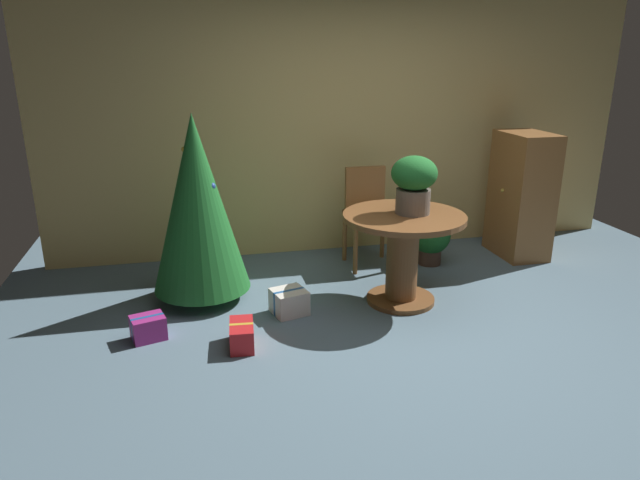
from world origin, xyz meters
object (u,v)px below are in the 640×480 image
at_px(gift_box_cream, 289,302).
at_px(potted_plant, 431,237).
at_px(gift_box_purple, 148,328).
at_px(gift_box_red, 242,335).
at_px(wooden_cabinet, 521,195).
at_px(holiday_tree, 197,204).
at_px(wooden_chair_far, 368,210).
at_px(round_dining_table, 403,246).
at_px(flower_vase, 414,181).

bearing_deg(gift_box_cream, potted_plant, 27.34).
bearing_deg(gift_box_purple, gift_box_red, -21.78).
bearing_deg(wooden_cabinet, gift_box_purple, -163.64).
xyz_separation_m(holiday_tree, wooden_cabinet, (3.18, 0.42, -0.20)).
bearing_deg(gift_box_red, holiday_tree, 104.89).
xyz_separation_m(wooden_chair_far, potted_plant, (0.59, -0.16, -0.27)).
xyz_separation_m(round_dining_table, holiday_tree, (-1.61, 0.42, 0.34)).
bearing_deg(round_dining_table, holiday_tree, 165.20).
height_order(holiday_tree, potted_plant, holiday_tree).
bearing_deg(gift_box_red, wooden_cabinet, 24.10).
bearing_deg(flower_vase, potted_plant, 55.69).
height_order(holiday_tree, gift_box_purple, holiday_tree).
xyz_separation_m(gift_box_purple, potted_plant, (2.61, 0.99, 0.19)).
height_order(flower_vase, wooden_cabinet, wooden_cabinet).
bearing_deg(gift_box_cream, wooden_cabinet, 18.83).
xyz_separation_m(round_dining_table, gift_box_purple, (-2.02, -0.21, -0.40)).
relative_size(flower_vase, gift_box_red, 1.45).
bearing_deg(wooden_cabinet, gift_box_cream, -161.17).
relative_size(holiday_tree, gift_box_red, 4.86).
height_order(round_dining_table, wooden_chair_far, wooden_chair_far).
distance_m(round_dining_table, wooden_cabinet, 1.79).
height_order(wooden_cabinet, potted_plant, wooden_cabinet).
distance_m(flower_vase, wooden_cabinet, 1.76).
height_order(round_dining_table, gift_box_cream, round_dining_table).
distance_m(gift_box_cream, potted_plant, 1.74).
distance_m(flower_vase, gift_box_purple, 2.30).
bearing_deg(wooden_chair_far, holiday_tree, -162.04).
height_order(gift_box_red, wooden_cabinet, wooden_cabinet).
relative_size(gift_box_red, wooden_cabinet, 0.26).
xyz_separation_m(gift_box_cream, gift_box_red, (-0.42, -0.46, -0.01)).
height_order(round_dining_table, gift_box_red, round_dining_table).
relative_size(round_dining_table, gift_box_purple, 3.58).
distance_m(holiday_tree, gift_box_red, 1.19).
bearing_deg(gift_box_cream, wooden_chair_far, 45.42).
height_order(round_dining_table, wooden_cabinet, wooden_cabinet).
xyz_separation_m(round_dining_table, gift_box_cream, (-0.95, -0.02, -0.39)).
bearing_deg(gift_box_cream, gift_box_purple, -169.70).
bearing_deg(gift_box_purple, wooden_chair_far, 29.80).
height_order(round_dining_table, gift_box_purple, round_dining_table).
bearing_deg(gift_box_purple, flower_vase, 6.22).
height_order(wooden_chair_far, potted_plant, wooden_chair_far).
bearing_deg(holiday_tree, gift_box_cream, -33.84).
bearing_deg(flower_vase, wooden_cabinet, 28.85).
distance_m(holiday_tree, gift_box_cream, 1.08).
relative_size(round_dining_table, gift_box_cream, 3.17).
distance_m(round_dining_table, potted_plant, 1.00).
bearing_deg(wooden_cabinet, holiday_tree, -172.50).
height_order(gift_box_cream, potted_plant, potted_plant).
height_order(gift_box_red, gift_box_purple, gift_box_purple).
distance_m(gift_box_cream, gift_box_red, 0.62).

